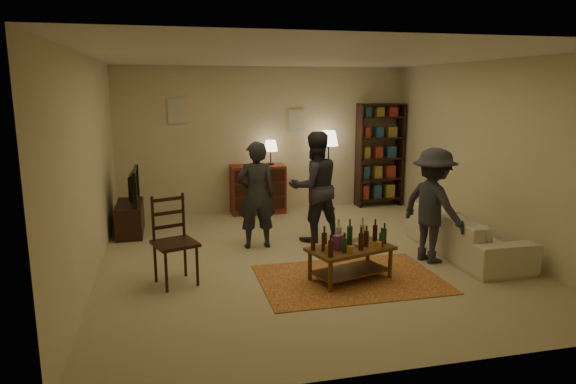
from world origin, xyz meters
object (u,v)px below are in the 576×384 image
object	(u,v)px
tv_stand	(130,210)
coffee_table	(350,250)
person_left	(256,195)
dining_chair	(173,236)
person_by_sofa	(433,206)
person_right	(314,187)
sofa	(466,234)
dresser	(258,188)
floor_lamp	(329,144)
bookshelf	(379,154)

from	to	relation	value
tv_stand	coffee_table	bearing A→B (deg)	-45.14
person_left	dining_chair	bearing A→B (deg)	43.09
person_left	person_by_sofa	xyz separation A→B (m)	(2.19, -1.16, -0.01)
coffee_table	person_right	world-z (taller)	person_right
sofa	person_right	distance (m)	2.27
dresser	person_by_sofa	world-z (taller)	person_by_sofa
coffee_table	tv_stand	distance (m)	3.87
dresser	sofa	xyz separation A→B (m)	(2.39, -3.11, -0.17)
dining_chair	dresser	bearing A→B (deg)	44.17
coffee_table	floor_lamp	size ratio (longest dim) A/B	0.74
floor_lamp	person_left	distance (m)	2.72
tv_stand	bookshelf	xyz separation A→B (m)	(4.69, 0.98, 0.65)
bookshelf	dresser	bearing A→B (deg)	-178.43
tv_stand	dresser	bearing A→B (deg)	22.07
person_right	person_by_sofa	world-z (taller)	person_right
bookshelf	person_left	xyz separation A→B (m)	(-2.84, -2.16, -0.25)
dining_chair	sofa	size ratio (longest dim) A/B	0.52
tv_stand	person_right	xyz separation A→B (m)	(2.78, -1.03, 0.45)
dresser	bookshelf	bearing A→B (deg)	1.57
dining_chair	dresser	size ratio (longest dim) A/B	0.80
dresser	sofa	distance (m)	3.93
person_right	person_by_sofa	distance (m)	1.82
coffee_table	sofa	distance (m)	1.99
sofa	person_left	size ratio (longest dim) A/B	1.33
bookshelf	sofa	xyz separation A→B (m)	(-0.05, -3.18, -0.73)
tv_stand	person_right	world-z (taller)	person_right
dresser	sofa	world-z (taller)	dresser
dresser	person_right	distance (m)	2.04
floor_lamp	sofa	size ratio (longest dim) A/B	0.73
dining_chair	person_left	xyz separation A→B (m)	(1.21, 1.15, 0.21)
coffee_table	sofa	bearing A→B (deg)	15.93
coffee_table	person_right	xyz separation A→B (m)	(0.04, 1.72, 0.45)
dresser	bookshelf	distance (m)	2.50
floor_lamp	sofa	distance (m)	3.37
sofa	person_right	bearing A→B (deg)	57.85
bookshelf	person_right	world-z (taller)	bookshelf
tv_stand	person_left	xyz separation A→B (m)	(1.85, -1.18, 0.40)
person_right	floor_lamp	bearing A→B (deg)	-123.42
person_right	person_by_sofa	bearing A→B (deg)	124.18
dining_chair	tv_stand	world-z (taller)	dining_chair
coffee_table	floor_lamp	xyz separation A→B (m)	(0.87, 3.60, 0.90)
sofa	person_right	size ratio (longest dim) A/B	1.24
dresser	person_left	xyz separation A→B (m)	(-0.40, -2.09, 0.31)
dining_chair	tv_stand	distance (m)	2.42
person_by_sofa	tv_stand	bearing A→B (deg)	41.02
dining_chair	bookshelf	distance (m)	5.25
tv_stand	bookshelf	bearing A→B (deg)	11.80
tv_stand	person_by_sofa	distance (m)	4.68
dresser	floor_lamp	world-z (taller)	floor_lamp
floor_lamp	coffee_table	bearing A→B (deg)	-103.53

